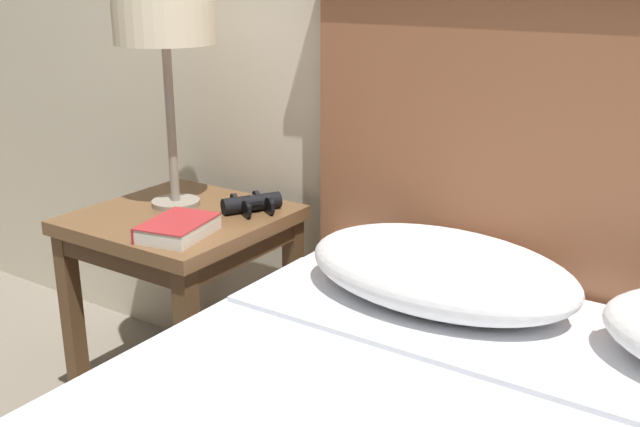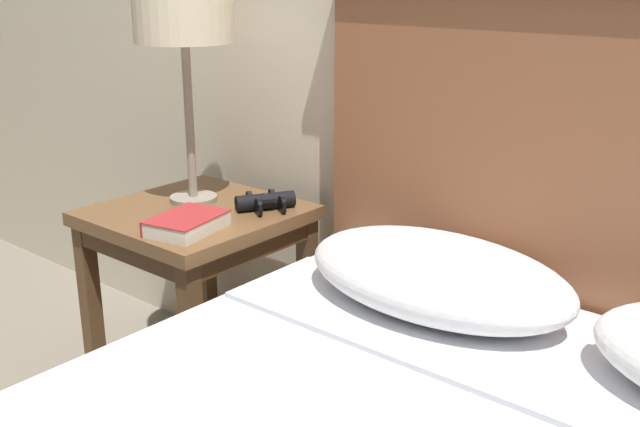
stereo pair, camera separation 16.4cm
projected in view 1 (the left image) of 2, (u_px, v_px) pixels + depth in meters
The scene contains 4 objects.
nightstand at pixel (182, 245), 2.00m from camera, with size 0.49×0.49×0.58m.
table_lamp at pixel (164, 19), 1.88m from camera, with size 0.26×0.26×0.59m.
book_on_nightstand at pixel (177, 228), 1.80m from camera, with size 0.17×0.21×0.04m.
binoculars_pair at pixel (252, 203), 1.98m from camera, with size 0.16×0.16×0.05m.
Camera 1 is at (0.71, -0.60, 1.19)m, focal length 42.00 mm.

